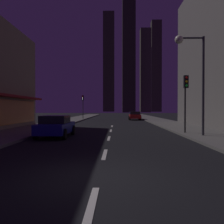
{
  "coord_description": "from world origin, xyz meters",
  "views": [
    {
      "loc": [
        0.49,
        -6.38,
        1.89
      ],
      "look_at": [
        0.0,
        18.65,
        1.55
      ],
      "focal_mm": 37.17,
      "sensor_mm": 36.0,
      "label": 1
    }
  ],
  "objects": [
    {
      "name": "ground_plane",
      "position": [
        0.0,
        32.0,
        -0.05
      ],
      "size": [
        78.0,
        136.0,
        0.1
      ],
      "primitive_type": "cube",
      "color": "black"
    },
    {
      "name": "sidewalk_right",
      "position": [
        7.0,
        32.0,
        0.07
      ],
      "size": [
        4.0,
        76.0,
        0.15
      ],
      "primitive_type": "cube",
      "color": "#605E59",
      "rests_on": "ground"
    },
    {
      "name": "sidewalk_left",
      "position": [
        -7.0,
        32.0,
        0.07
      ],
      "size": [
        4.0,
        76.0,
        0.15
      ],
      "primitive_type": "cube",
      "color": "#605E59",
      "rests_on": "ground"
    },
    {
      "name": "lane_marking_center",
      "position": [
        0.0,
        8.4,
        0.01
      ],
      "size": [
        0.16,
        23.0,
        0.01
      ],
      "color": "silver",
      "rests_on": "ground"
    },
    {
      "name": "skyscraper_distant_tall",
      "position": [
        -5.02,
        158.17,
        34.93
      ],
      "size": [
        7.86,
        7.37,
        69.85
      ],
      "primitive_type": "cube",
      "color": "#3A372B",
      "rests_on": "ground"
    },
    {
      "name": "skyscraper_distant_mid",
      "position": [
        7.01,
        117.96,
        34.66
      ],
      "size": [
        6.84,
        7.39,
        69.31
      ],
      "primitive_type": "cube",
      "color": "#302E24",
      "rests_on": "ground"
    },
    {
      "name": "skyscraper_distant_short",
      "position": [
        16.74,
        124.61,
        23.35
      ],
      "size": [
        5.87,
        5.55,
        46.69
      ],
      "primitive_type": "cube",
      "color": "#514D3D",
      "rests_on": "ground"
    },
    {
      "name": "skyscraper_distant_slender",
      "position": [
        27.08,
        150.39,
        30.39
      ],
      "size": [
        6.67,
        6.13,
        60.78
      ],
      "primitive_type": "cube",
      "color": "#423E31",
      "rests_on": "ground"
    },
    {
      "name": "car_parked_near",
      "position": [
        -3.6,
        9.11,
        0.74
      ],
      "size": [
        1.98,
        4.24,
        1.45
      ],
      "color": "navy",
      "rests_on": "ground"
    },
    {
      "name": "car_parked_far",
      "position": [
        3.6,
        33.26,
        0.74
      ],
      "size": [
        1.98,
        4.24,
        1.45
      ],
      "color": "#B21919",
      "rests_on": "ground"
    },
    {
      "name": "fire_hydrant_far_left",
      "position": [
        -5.9,
        22.6,
        0.45
      ],
      "size": [
        0.42,
        0.3,
        0.65
      ],
      "color": "gold",
      "rests_on": "sidewalk_left"
    },
    {
      "name": "traffic_light_near_right",
      "position": [
        5.5,
        10.49,
        3.19
      ],
      "size": [
        0.32,
        0.48,
        4.2
      ],
      "color": "#2D2D2D",
      "rests_on": "sidewalk_right"
    },
    {
      "name": "traffic_light_far_left",
      "position": [
        -5.5,
        34.7,
        3.19
      ],
      "size": [
        0.32,
        0.48,
        4.2
      ],
      "color": "#2D2D2D",
      "rests_on": "sidewalk_left"
    },
    {
      "name": "street_lamp_right",
      "position": [
        5.38,
        8.98,
        5.07
      ],
      "size": [
        1.96,
        0.56,
        6.58
      ],
      "color": "#38383D",
      "rests_on": "sidewalk_right"
    }
  ]
}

